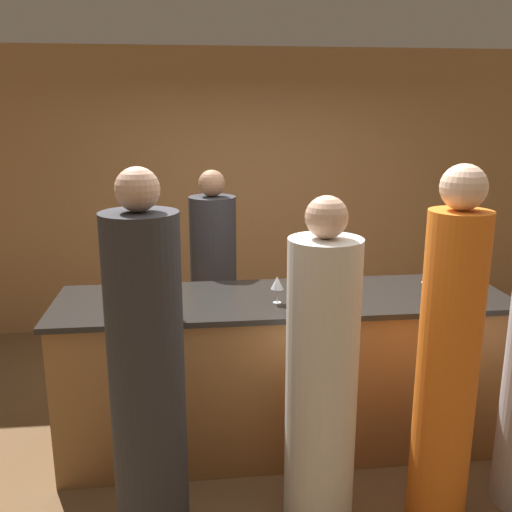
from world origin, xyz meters
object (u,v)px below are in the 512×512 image
bartender (214,293)px  guest_2 (322,379)px  guest_0 (147,383)px  wine_bottle_0 (175,302)px  guest_1 (448,362)px

bartender → guest_2: guest_2 is taller
bartender → guest_0: bearing=76.8°
bartender → guest_0: 1.71m
wine_bottle_0 → guest_1: bearing=-18.7°
guest_1 → guest_2: guest_1 is taller
guest_1 → wine_bottle_0: size_ratio=7.23×
guest_0 → guest_1: bearing=1.4°
guest_2 → bartender: bearing=107.8°
guest_0 → wine_bottle_0: bearing=76.2°
guest_0 → guest_1: (1.55, 0.04, 0.01)m
bartender → guest_2: 1.64m
guest_0 → bartender: bearing=76.8°
guest_2 → wine_bottle_0: bearing=151.4°
guest_0 → guest_2: guest_0 is taller
bartender → wine_bottle_0: bartender is taller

